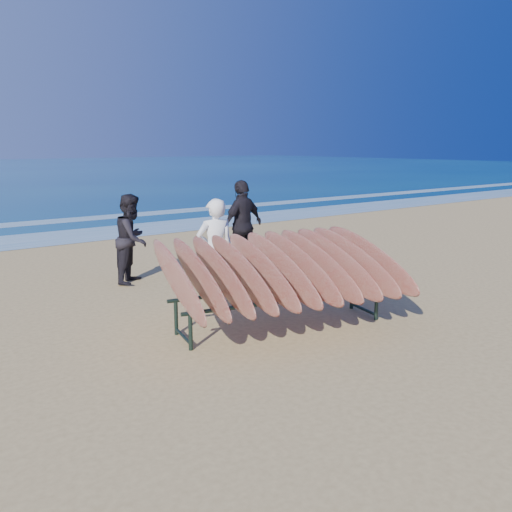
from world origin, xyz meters
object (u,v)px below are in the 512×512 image
object	(u,v)px
surfboard_rack	(281,268)
person_dark_b	(243,225)
person_white	(215,251)
person_dark_a	(132,239)

from	to	relation	value
surfboard_rack	person_dark_b	xyz separation A→B (m)	(1.76, 3.42, 0.07)
person_white	surfboard_rack	bearing A→B (deg)	105.61
person_white	person_dark_b	bearing A→B (deg)	-121.40
person_white	person_dark_a	xyz separation A→B (m)	(-0.57, 2.06, -0.02)
person_white	person_dark_b	world-z (taller)	person_dark_b
person_white	person_dark_a	distance (m)	2.14
surfboard_rack	person_dark_b	world-z (taller)	person_dark_b
surfboard_rack	person_dark_a	xyz separation A→B (m)	(-0.59, 3.78, -0.03)
surfboard_rack	person_white	size ratio (longest dim) A/B	2.05
surfboard_rack	person_white	distance (m)	1.71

